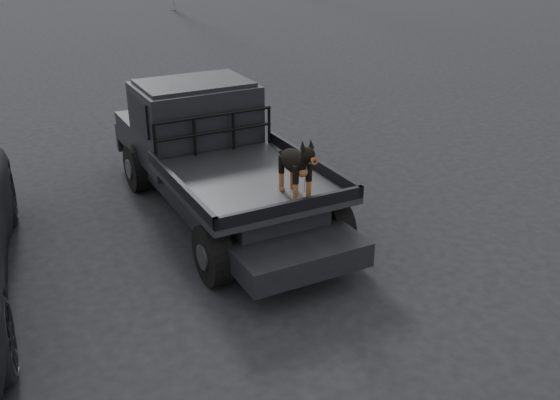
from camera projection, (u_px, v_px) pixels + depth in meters
ground at (281, 279)px, 7.60m from camera, size 120.00×120.00×0.00m
flatbed_ute at (222, 186)px, 9.07m from camera, size 2.00×5.40×0.92m
ute_cab at (195, 110)px, 9.46m from camera, size 1.72×1.30×0.88m
headache_rack at (214, 134)px, 8.92m from camera, size 1.80×0.08×0.55m
dog at (295, 166)px, 7.50m from camera, size 0.32×0.60×0.74m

